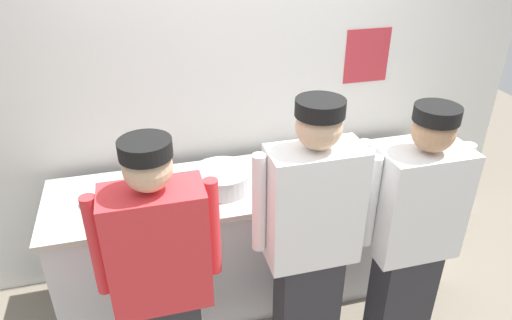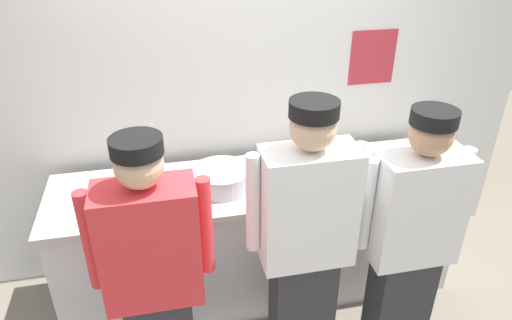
% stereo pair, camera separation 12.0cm
% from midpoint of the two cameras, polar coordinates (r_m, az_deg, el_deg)
% --- Properties ---
extents(wall_back, '(4.13, 0.11, 2.89)m').
position_cam_midpoint_polar(wall_back, '(3.19, -2.95, 10.49)').
color(wall_back, silver).
rests_on(wall_back, ground).
extents(prep_counter, '(2.63, 0.69, 0.89)m').
position_cam_midpoint_polar(prep_counter, '(3.25, -0.70, -9.13)').
color(prep_counter, silver).
rests_on(prep_counter, ground).
extents(chef_near_left, '(0.59, 0.24, 1.62)m').
position_cam_midpoint_polar(chef_near_left, '(2.36, -12.76, -14.32)').
color(chef_near_left, '#2D2D33').
rests_on(chef_near_left, ground).
extents(chef_center, '(0.61, 0.24, 1.69)m').
position_cam_midpoint_polar(chef_center, '(2.49, 5.26, -9.72)').
color(chef_center, '#2D2D33').
rests_on(chef_center, ground).
extents(chef_far_right, '(0.59, 0.24, 1.62)m').
position_cam_midpoint_polar(chef_far_right, '(2.68, 17.18, -8.88)').
color(chef_far_right, '#2D2D33').
rests_on(chef_far_right, ground).
extents(plate_stack_front, '(0.20, 0.20, 0.06)m').
position_cam_midpoint_polar(plate_stack_front, '(2.94, -19.53, -4.36)').
color(plate_stack_front, white).
rests_on(plate_stack_front, prep_counter).
extents(mixing_bowl_steel, '(0.36, 0.36, 0.13)m').
position_cam_midpoint_polar(mixing_bowl_steel, '(2.90, -5.33, -2.32)').
color(mixing_bowl_steel, '#B7BABF').
rests_on(mixing_bowl_steel, prep_counter).
extents(sheet_tray, '(0.47, 0.36, 0.02)m').
position_cam_midpoint_polar(sheet_tray, '(3.08, 5.31, -1.42)').
color(sheet_tray, '#B7BABF').
rests_on(sheet_tray, prep_counter).
extents(squeeze_bottle_primary, '(0.06, 0.06, 0.18)m').
position_cam_midpoint_polar(squeeze_bottle_primary, '(3.19, 17.05, -0.01)').
color(squeeze_bottle_primary, orange).
rests_on(squeeze_bottle_primary, prep_counter).
extents(ramekin_yellow_sauce, '(0.09, 0.09, 0.05)m').
position_cam_midpoint_polar(ramekin_yellow_sauce, '(2.87, -12.30, -4.19)').
color(ramekin_yellow_sauce, white).
rests_on(ramekin_yellow_sauce, prep_counter).
extents(ramekin_green_sauce, '(0.11, 0.11, 0.04)m').
position_cam_midpoint_polar(ramekin_green_sauce, '(3.40, 12.38, 1.35)').
color(ramekin_green_sauce, white).
rests_on(ramekin_green_sauce, prep_counter).
extents(ramekin_red_sauce, '(0.08, 0.08, 0.04)m').
position_cam_midpoint_polar(ramekin_red_sauce, '(3.01, -15.11, -2.87)').
color(ramekin_red_sauce, white).
rests_on(ramekin_red_sauce, prep_counter).
extents(ramekin_orange_sauce, '(0.11, 0.11, 0.04)m').
position_cam_midpoint_polar(ramekin_orange_sauce, '(3.04, -10.08, -1.88)').
color(ramekin_orange_sauce, white).
rests_on(ramekin_orange_sauce, prep_counter).
extents(deli_cup, '(0.09, 0.09, 0.09)m').
position_cam_midpoint_polar(deli_cup, '(3.26, 12.54, 0.48)').
color(deli_cup, white).
rests_on(deli_cup, prep_counter).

